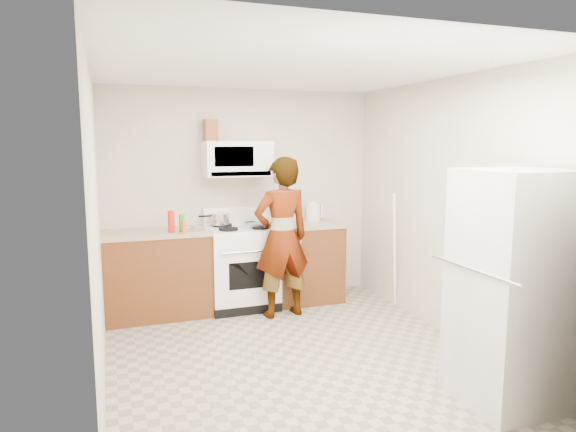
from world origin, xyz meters
name	(u,v)px	position (x,y,z in m)	size (l,w,h in m)	color
floor	(294,354)	(0.00, 0.00, 0.00)	(3.60, 3.60, 0.00)	gray
back_wall	(242,196)	(0.00, 1.79, 1.25)	(3.20, 0.02, 2.50)	beige
right_wall	(449,209)	(1.59, 0.00, 1.25)	(0.02, 3.60, 2.50)	beige
cabinet_left	(158,275)	(-1.04, 1.49, 0.45)	(1.12, 0.62, 0.90)	brown
counter_left	(156,233)	(-1.04, 1.49, 0.92)	(1.14, 0.64, 0.04)	tan
cabinet_right	(305,263)	(0.68, 1.49, 0.45)	(0.80, 0.62, 0.90)	brown
counter_right	(305,225)	(0.68, 1.49, 0.92)	(0.82, 0.64, 0.04)	tan
gas_range	(242,265)	(-0.10, 1.48, 0.49)	(0.76, 0.65, 1.13)	white
microwave	(237,159)	(-0.10, 1.61, 1.70)	(0.76, 0.38, 0.40)	white
person	(282,238)	(0.24, 1.03, 0.87)	(0.63, 0.42, 1.74)	tan
fridge	(513,288)	(1.20, -1.29, 0.85)	(0.70, 0.70, 1.70)	white
kettle	(313,213)	(0.84, 1.63, 1.04)	(0.17, 0.17, 0.20)	white
jug	(210,130)	(-0.39, 1.66, 2.02)	(0.14, 0.14, 0.24)	brown
saucepan	(220,219)	(-0.31, 1.63, 1.01)	(0.22, 0.22, 0.12)	silver
tray	(253,226)	(0.02, 1.40, 0.96)	(0.25, 0.16, 0.05)	white
bottle_spray	(171,222)	(-0.89, 1.37, 1.05)	(0.07, 0.07, 0.24)	red
bottle_hot_sauce	(184,227)	(-0.77, 1.25, 1.01)	(0.05, 0.05, 0.14)	#E45119
bottle_green_cap	(182,223)	(-0.78, 1.37, 1.03)	(0.06, 0.06, 0.19)	#27911A
pot_lid	(193,229)	(-0.65, 1.44, 0.94)	(0.27, 0.27, 0.01)	silver
broom	(395,251)	(1.50, 0.82, 0.67)	(0.03, 0.03, 1.35)	white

